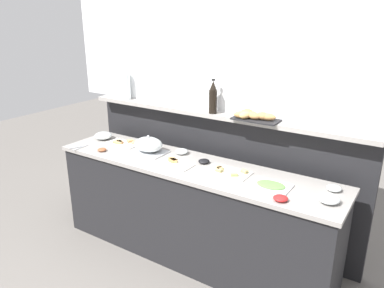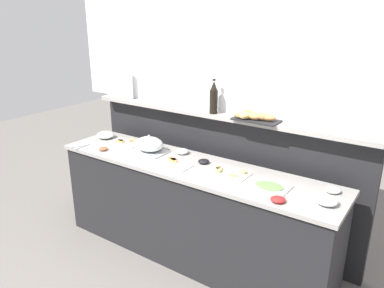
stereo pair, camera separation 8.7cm
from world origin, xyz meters
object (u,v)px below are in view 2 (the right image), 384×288
(cold_cuts_platter, at_px, (269,186))
(serving_cloche, at_px, (149,145))
(glass_bowl_small, at_px, (333,190))
(glass_bowl_extra, at_px, (182,151))
(sandwich_platter_rear, at_px, (227,172))
(sandwich_platter_side, at_px, (124,142))
(bread_basket, at_px, (254,116))
(condiment_bowl_teal, at_px, (103,149))
(glass_bowl_medium, at_px, (327,201))
(condiment_bowl_red, at_px, (278,199))
(serving_tongs, at_px, (82,146))
(sandwich_platter_front, at_px, (174,163))
(wine_bottle_dark, at_px, (214,98))
(glass_bowl_large, at_px, (105,135))
(condiment_bowl_dark, at_px, (204,161))
(water_carafe, at_px, (129,86))

(cold_cuts_platter, relative_size, serving_cloche, 0.87)
(glass_bowl_small, height_order, glass_bowl_extra, glass_bowl_extra)
(sandwich_platter_rear, height_order, sandwich_platter_side, same)
(sandwich_platter_side, relative_size, bread_basket, 0.83)
(condiment_bowl_teal, bearing_deg, glass_bowl_medium, 3.25)
(condiment_bowl_red, height_order, serving_tongs, condiment_bowl_red)
(glass_bowl_extra, bearing_deg, condiment_bowl_teal, -152.39)
(sandwich_platter_front, distance_m, serving_cloche, 0.40)
(serving_cloche, height_order, glass_bowl_medium, serving_cloche)
(wine_bottle_dark, bearing_deg, glass_bowl_large, -166.08)
(condiment_bowl_red, height_order, wine_bottle_dark, wine_bottle_dark)
(glass_bowl_small, bearing_deg, serving_cloche, -176.16)
(sandwich_platter_rear, distance_m, glass_bowl_small, 0.83)
(serving_cloche, xyz_separation_m, condiment_bowl_teal, (-0.40, -0.22, -0.06))
(serving_tongs, height_order, bread_basket, bread_basket)
(serving_cloche, bearing_deg, glass_bowl_medium, -3.34)
(condiment_bowl_dark, height_order, bread_basket, bread_basket)
(sandwich_platter_rear, bearing_deg, condiment_bowl_dark, 164.23)
(glass_bowl_small, bearing_deg, bread_basket, 163.77)
(serving_tongs, xyz_separation_m, wine_bottle_dark, (1.15, 0.61, 0.52))
(serving_tongs, bearing_deg, serving_cloche, 21.96)
(cold_cuts_platter, distance_m, water_carafe, 1.95)
(sandwich_platter_front, bearing_deg, sandwich_platter_side, 167.98)
(sandwich_platter_rear, height_order, glass_bowl_small, glass_bowl_small)
(glass_bowl_small, xyz_separation_m, glass_bowl_extra, (-1.39, 0.03, 0.00))
(sandwich_platter_rear, relative_size, glass_bowl_small, 3.33)
(condiment_bowl_red, relative_size, condiment_bowl_teal, 1.22)
(cold_cuts_platter, xyz_separation_m, water_carafe, (-1.83, 0.44, 0.51))
(cold_cuts_platter, height_order, glass_bowl_small, glass_bowl_small)
(serving_cloche, distance_m, condiment_bowl_dark, 0.58)
(condiment_bowl_dark, bearing_deg, glass_bowl_large, 179.92)
(sandwich_platter_rear, distance_m, condiment_bowl_red, 0.59)
(glass_bowl_medium, distance_m, glass_bowl_extra, 1.43)
(serving_cloche, xyz_separation_m, wine_bottle_dark, (0.49, 0.34, 0.45))
(sandwich_platter_side, height_order, wine_bottle_dark, wine_bottle_dark)
(glass_bowl_extra, height_order, condiment_bowl_teal, glass_bowl_extra)
(sandwich_platter_rear, bearing_deg, sandwich_platter_front, -168.77)
(serving_tongs, bearing_deg, wine_bottle_dark, 27.85)
(sandwich_platter_rear, bearing_deg, glass_bowl_large, 176.99)
(sandwich_platter_front, height_order, glass_bowl_small, glass_bowl_small)
(glass_bowl_large, relative_size, bread_basket, 0.46)
(sandwich_platter_rear, bearing_deg, glass_bowl_extra, 164.28)
(serving_cloche, bearing_deg, bread_basket, 20.50)
(bread_basket, bearing_deg, condiment_bowl_dark, -138.84)
(serving_cloche, bearing_deg, sandwich_platter_front, -16.96)
(cold_cuts_platter, height_order, wine_bottle_dark, wine_bottle_dark)
(condiment_bowl_teal, distance_m, bread_basket, 1.47)
(condiment_bowl_teal, bearing_deg, bread_basket, 23.10)
(sandwich_platter_side, height_order, serving_cloche, serving_cloche)
(sandwich_platter_side, distance_m, water_carafe, 0.63)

